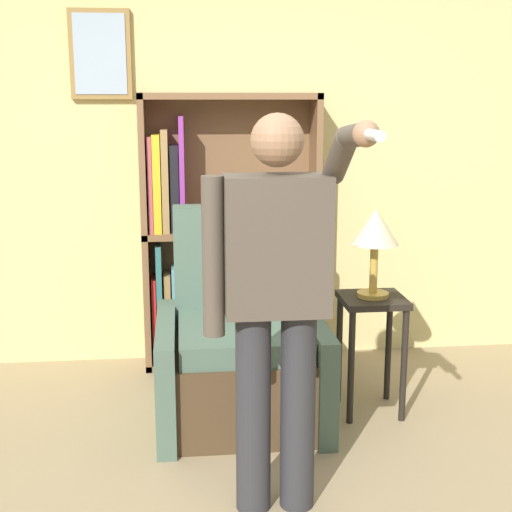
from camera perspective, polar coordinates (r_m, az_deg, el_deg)
The scene contains 6 objects.
wall_back at distance 4.77m, azimuth -1.07°, elevation 8.31°, with size 8.00×0.11×2.80m.
bookcase at distance 4.67m, azimuth -3.65°, elevation 1.70°, with size 1.15×0.28×1.79m.
armchair at distance 4.02m, azimuth -1.31°, elevation -7.81°, with size 0.91×0.90×1.15m.
person_standing at distance 2.92m, azimuth 1.63°, elevation -2.94°, with size 0.57×0.78×1.70m.
side_table at distance 4.06m, azimuth 9.24°, elevation -5.44°, with size 0.35×0.35×0.68m.
table_lamp at distance 3.93m, azimuth 9.51°, elevation 1.92°, with size 0.26×0.26×0.49m.
Camera 1 is at (-0.43, -2.71, 1.75)m, focal length 50.00 mm.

